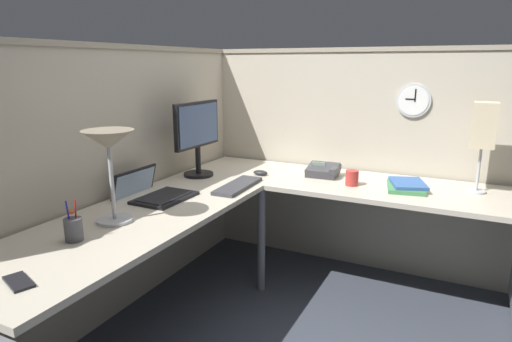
{
  "coord_description": "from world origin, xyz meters",
  "views": [
    {
      "loc": [
        -2.24,
        -0.97,
        1.47
      ],
      "look_at": [
        0.15,
        0.2,
        0.81
      ],
      "focal_mm": 30.61,
      "sensor_mm": 36.0,
      "label": 1
    }
  ],
  "objects": [
    {
      "name": "desk",
      "position": [
        -0.15,
        -0.05,
        0.63
      ],
      "size": [
        2.35,
        2.15,
        0.73
      ],
      "color": "beige",
      "rests_on": "ground"
    },
    {
      "name": "wall_clock",
      "position": [
        0.82,
        -0.63,
        1.23
      ],
      "size": [
        0.04,
        0.22,
        0.22
      ],
      "color": "#B7BABF"
    },
    {
      "name": "book_stack",
      "position": [
        0.45,
        -0.68,
        0.75
      ],
      "size": [
        0.33,
        0.27,
        0.04
      ],
      "color": "#3F7F4C",
      "rests_on": "desk"
    },
    {
      "name": "ground_plane",
      "position": [
        0.0,
        0.0,
        0.0
      ],
      "size": [
        6.8,
        6.8,
        0.0
      ],
      "primitive_type": "plane",
      "color": "#383D47"
    },
    {
      "name": "keyboard",
      "position": [
        0.03,
        0.26,
        0.74
      ],
      "size": [
        0.43,
        0.16,
        0.02
      ],
      "primitive_type": "cube",
      "rotation": [
        0.0,
        0.0,
        0.04
      ],
      "color": "#38383D",
      "rests_on": "desk"
    },
    {
      "name": "coffee_mug",
      "position": [
        0.39,
        -0.36,
        0.78
      ],
      "size": [
        0.08,
        0.08,
        0.1
      ],
      "primitive_type": "cylinder",
      "color": "#B2332D",
      "rests_on": "desk"
    },
    {
      "name": "cell_phone",
      "position": [
        -1.36,
        0.37,
        0.73
      ],
      "size": [
        0.11,
        0.16,
        0.01
      ],
      "primitive_type": "cube",
      "rotation": [
        0.0,
        0.0,
        -0.35
      ],
      "color": "black",
      "rests_on": "desk"
    },
    {
      "name": "pen_cup",
      "position": [
        -1.01,
        0.5,
        0.78
      ],
      "size": [
        0.08,
        0.08,
        0.18
      ],
      "color": "#4C4C51",
      "rests_on": "desk"
    },
    {
      "name": "desk_lamp_paper",
      "position": [
        0.56,
        -1.06,
        1.11
      ],
      "size": [
        0.13,
        0.13,
        0.53
      ],
      "color": "#B7BABF",
      "rests_on": "desk"
    },
    {
      "name": "cubicle_wall_right",
      "position": [
        0.87,
        -0.27,
        0.79
      ],
      "size": [
        0.12,
        2.37,
        1.58
      ],
      "color": "#B7AD99",
      "rests_on": "ground"
    },
    {
      "name": "monitor",
      "position": [
        0.17,
        0.64,
        1.02
      ],
      "size": [
        0.46,
        0.2,
        0.5
      ],
      "color": "black",
      "rests_on": "desk"
    },
    {
      "name": "laptop",
      "position": [
        -0.36,
        0.61,
        0.75
      ],
      "size": [
        0.35,
        0.39,
        0.22
      ],
      "color": "black",
      "rests_on": "desk"
    },
    {
      "name": "office_phone",
      "position": [
        0.53,
        -0.13,
        0.77
      ],
      "size": [
        0.2,
        0.21,
        0.11
      ],
      "color": "#38383D",
      "rests_on": "desk"
    },
    {
      "name": "desk_lamp_dome",
      "position": [
        -0.75,
        0.51,
        1.09
      ],
      "size": [
        0.24,
        0.24,
        0.44
      ],
      "color": "#B7BABF",
      "rests_on": "desk"
    },
    {
      "name": "cubicle_wall_back",
      "position": [
        -0.36,
        0.87,
        0.79
      ],
      "size": [
        2.57,
        0.12,
        1.58
      ],
      "color": "#B7AD99",
      "rests_on": "ground"
    },
    {
      "name": "computer_mouse",
      "position": [
        0.37,
        0.27,
        0.75
      ],
      "size": [
        0.06,
        0.1,
        0.03
      ],
      "primitive_type": "ellipsoid",
      "color": "#232326",
      "rests_on": "desk"
    }
  ]
}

